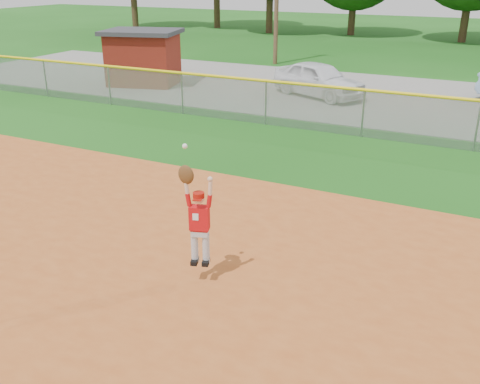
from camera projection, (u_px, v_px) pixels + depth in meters
name	position (u px, v px, depth m)	size (l,w,h in m)	color
ground	(207.00, 294.00, 8.78)	(120.00, 120.00, 0.00)	#164E11
parking_strip	(398.00, 99.00, 22.03)	(44.00, 10.00, 0.03)	slate
car_white_a	(319.00, 79.00, 22.12)	(1.67, 4.16, 1.42)	white
utility_shed	(143.00, 57.00, 24.29)	(3.83, 3.33, 2.46)	#60170D
outfield_fence	(363.00, 110.00, 16.72)	(40.06, 0.10, 1.55)	gray
ballplayer	(198.00, 216.00, 8.68)	(0.57, 0.31, 2.09)	silver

